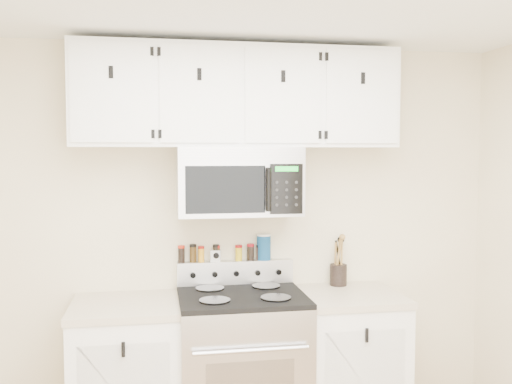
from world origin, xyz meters
TOP-DOWN VIEW (x-y plane):
  - back_wall at (0.00, 1.75)m, footprint 3.50×0.01m
  - range at (0.00, 1.43)m, footprint 0.76×0.65m
  - base_cabinet_left at (-0.69, 1.45)m, footprint 0.64×0.62m
  - base_cabinet_right at (0.69, 1.45)m, footprint 0.64×0.62m
  - microwave at (0.00, 1.55)m, footprint 0.76×0.44m
  - upper_cabinets at (-0.00, 1.58)m, footprint 2.00×0.35m
  - utensil_crock at (0.69, 1.66)m, footprint 0.11×0.11m
  - kitchen_timer at (-0.13, 1.71)m, footprint 0.07×0.07m
  - salt_canister at (0.19, 1.71)m, footprint 0.09×0.09m
  - spice_jar_0 at (-0.35, 1.71)m, footprint 0.04×0.04m
  - spice_jar_1 at (-0.28, 1.71)m, footprint 0.04×0.04m
  - spice_jar_2 at (-0.22, 1.71)m, footprint 0.04×0.04m
  - spice_jar_3 at (-0.13, 1.71)m, footprint 0.04×0.04m
  - spice_jar_4 at (-0.12, 1.71)m, footprint 0.04×0.04m
  - spice_jar_5 at (0.02, 1.71)m, footprint 0.05×0.05m
  - spice_jar_6 at (0.10, 1.71)m, footprint 0.05×0.05m
  - spice_jar_7 at (0.16, 1.71)m, footprint 0.04×0.04m
  - spice_jar_8 at (0.18, 1.71)m, footprint 0.04×0.04m

SIDE VIEW (x-z plane):
  - base_cabinet_left at x=-0.69m, z-range 0.00..0.92m
  - base_cabinet_right at x=0.69m, z-range 0.00..0.92m
  - range at x=0.00m, z-range -0.06..1.04m
  - utensil_crock at x=0.69m, z-range 0.84..1.17m
  - kitchen_timer at x=-0.13m, z-range 1.10..1.17m
  - spice_jar_8 at x=0.18m, z-range 1.10..1.19m
  - spice_jar_7 at x=0.16m, z-range 1.10..1.20m
  - spice_jar_5 at x=0.02m, z-range 1.10..1.20m
  - spice_jar_2 at x=-0.22m, z-range 1.10..1.20m
  - spice_jar_4 at x=-0.12m, z-range 1.10..1.20m
  - spice_jar_6 at x=0.10m, z-range 1.10..1.21m
  - spice_jar_0 at x=-0.35m, z-range 1.10..1.21m
  - spice_jar_3 at x=-0.13m, z-range 1.10..1.21m
  - spice_jar_1 at x=-0.28m, z-range 1.10..1.22m
  - salt_canister at x=0.19m, z-range 1.10..1.27m
  - back_wall at x=0.00m, z-range 0.00..2.50m
  - microwave at x=0.00m, z-range 1.42..1.84m
  - upper_cabinets at x=0.00m, z-range 1.84..2.46m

